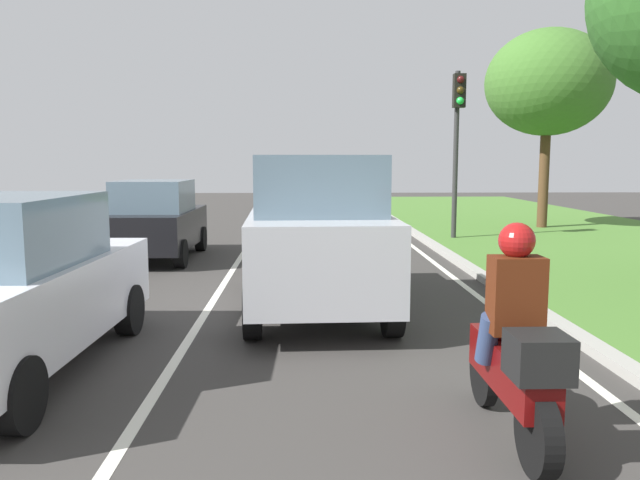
{
  "coord_description": "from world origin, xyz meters",
  "views": [
    {
      "loc": [
        0.71,
        0.54,
        2.21
      ],
      "look_at": [
        0.94,
        8.46,
        1.2
      ],
      "focal_mm": 34.99,
      "sensor_mm": 36.0,
      "label": 1
    }
  ],
  "objects_px": {
    "motorcycle": "(514,372)",
    "traffic_light_near_right": "(458,124)",
    "car_sedan_left_lane": "(4,287)",
    "rider_person": "(515,293)",
    "car_hatchback_far": "(157,220)",
    "tree_roadside_far": "(548,83)",
    "car_suv_ahead": "(316,232)"
  },
  "relations": [
    {
      "from": "rider_person",
      "to": "tree_roadside_far",
      "type": "height_order",
      "value": "tree_roadside_far"
    },
    {
      "from": "car_hatchback_far",
      "to": "car_suv_ahead",
      "type": "bearing_deg",
      "value": -54.49
    },
    {
      "from": "car_hatchback_far",
      "to": "tree_roadside_far",
      "type": "bearing_deg",
      "value": 28.68
    },
    {
      "from": "car_suv_ahead",
      "to": "tree_roadside_far",
      "type": "height_order",
      "value": "tree_roadside_far"
    },
    {
      "from": "car_suv_ahead",
      "to": "traffic_light_near_right",
      "type": "height_order",
      "value": "traffic_light_near_right"
    },
    {
      "from": "car_sedan_left_lane",
      "to": "car_hatchback_far",
      "type": "xyz_separation_m",
      "value": [
        -0.19,
        7.64,
        -0.04
      ]
    },
    {
      "from": "car_suv_ahead",
      "to": "car_sedan_left_lane",
      "type": "relative_size",
      "value": 1.05
    },
    {
      "from": "car_sedan_left_lane",
      "to": "rider_person",
      "type": "height_order",
      "value": "car_sedan_left_lane"
    },
    {
      "from": "motorcycle",
      "to": "rider_person",
      "type": "height_order",
      "value": "rider_person"
    },
    {
      "from": "traffic_light_near_right",
      "to": "tree_roadside_far",
      "type": "relative_size",
      "value": 0.73
    },
    {
      "from": "motorcycle",
      "to": "rider_person",
      "type": "bearing_deg",
      "value": 90.07
    },
    {
      "from": "car_sedan_left_lane",
      "to": "rider_person",
      "type": "bearing_deg",
      "value": -17.83
    },
    {
      "from": "car_suv_ahead",
      "to": "motorcycle",
      "type": "bearing_deg",
      "value": -73.97
    },
    {
      "from": "car_suv_ahead",
      "to": "car_hatchback_far",
      "type": "bearing_deg",
      "value": 123.29
    },
    {
      "from": "car_suv_ahead",
      "to": "car_sedan_left_lane",
      "type": "xyz_separation_m",
      "value": [
        -3.28,
        -2.72,
        -0.25
      ]
    },
    {
      "from": "tree_roadside_far",
      "to": "rider_person",
      "type": "bearing_deg",
      "value": -112.01
    },
    {
      "from": "car_sedan_left_lane",
      "to": "motorcycle",
      "type": "xyz_separation_m",
      "value": [
        4.72,
        -1.74,
        -0.35
      ]
    },
    {
      "from": "car_sedan_left_lane",
      "to": "tree_roadside_far",
      "type": "xyz_separation_m",
      "value": [
        10.91,
        13.62,
        3.74
      ]
    },
    {
      "from": "car_suv_ahead",
      "to": "car_hatchback_far",
      "type": "distance_m",
      "value": 6.03
    },
    {
      "from": "traffic_light_near_right",
      "to": "car_suv_ahead",
      "type": "bearing_deg",
      "value": -116.67
    },
    {
      "from": "rider_person",
      "to": "car_sedan_left_lane",
      "type": "bearing_deg",
      "value": 160.21
    },
    {
      "from": "rider_person",
      "to": "traffic_light_near_right",
      "type": "bearing_deg",
      "value": 78.04
    },
    {
      "from": "car_hatchback_far",
      "to": "rider_person",
      "type": "height_order",
      "value": "car_hatchback_far"
    },
    {
      "from": "car_sedan_left_lane",
      "to": "motorcycle",
      "type": "relative_size",
      "value": 2.29
    },
    {
      "from": "car_suv_ahead",
      "to": "rider_person",
      "type": "relative_size",
      "value": 3.91
    },
    {
      "from": "car_suv_ahead",
      "to": "motorcycle",
      "type": "height_order",
      "value": "car_suv_ahead"
    },
    {
      "from": "motorcycle",
      "to": "rider_person",
      "type": "xyz_separation_m",
      "value": [
        -0.0,
        0.05,
        0.62
      ]
    },
    {
      "from": "tree_roadside_far",
      "to": "car_sedan_left_lane",
      "type": "bearing_deg",
      "value": -128.69
    },
    {
      "from": "car_sedan_left_lane",
      "to": "tree_roadside_far",
      "type": "height_order",
      "value": "tree_roadside_far"
    },
    {
      "from": "car_sedan_left_lane",
      "to": "car_suv_ahead",
      "type": "bearing_deg",
      "value": 41.52
    },
    {
      "from": "motorcycle",
      "to": "traffic_light_near_right",
      "type": "xyz_separation_m",
      "value": [
        2.64,
        12.57,
        2.65
      ]
    },
    {
      "from": "car_suv_ahead",
      "to": "motorcycle",
      "type": "xyz_separation_m",
      "value": [
        1.44,
        -4.46,
        -0.6
      ]
    }
  ]
}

